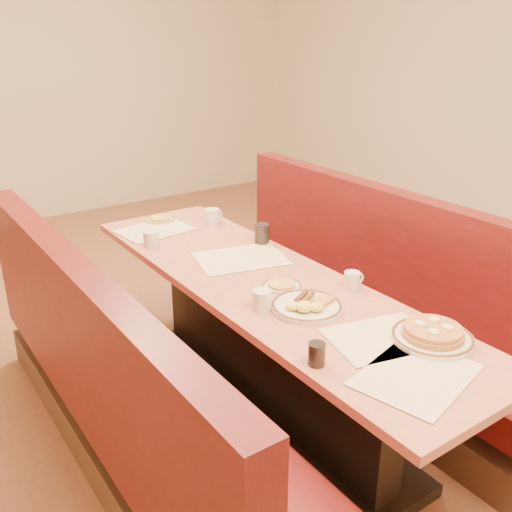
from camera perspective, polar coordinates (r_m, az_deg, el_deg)
ground at (r=3.13m, az=0.76°, el=-14.98°), size 8.00×8.00×0.00m
room_envelope at (r=2.51m, az=0.99°, el=23.06°), size 6.04×8.04×2.82m
diner_table at (r=2.92m, az=0.79°, el=-9.10°), size 0.70×2.50×0.75m
booth_left at (r=2.64m, az=-12.63°, el=-13.81°), size 0.55×2.50×1.05m
booth_right at (r=3.36m, az=11.05°, el=-5.45°), size 0.55×2.50×1.05m
placemat_near_left at (r=2.11m, az=15.72°, el=-11.37°), size 0.50×0.42×0.00m
placemat_near_right at (r=2.30m, az=12.43°, el=-8.00°), size 0.46×0.39×0.00m
placemat_far_left at (r=3.47m, az=-10.10°, el=2.61°), size 0.44×0.35×0.00m
placemat_far_right at (r=2.99m, az=-1.53°, el=-0.23°), size 0.52×0.44×0.00m
pancake_plate at (r=2.33m, az=17.24°, el=-7.56°), size 0.32×0.32×0.07m
eggs_plate at (r=2.47m, az=5.11°, el=-4.98°), size 0.31×0.31×0.06m
extra_plate_mid at (r=2.66m, az=2.59°, el=-3.01°), size 0.19×0.19×0.04m
extra_plate_far at (r=3.63m, az=-9.59°, el=3.64°), size 0.19×0.19×0.04m
coffee_mug_a at (r=2.69m, az=9.62°, el=-2.34°), size 0.11×0.07×0.08m
coffee_mug_b at (r=2.45m, az=0.65°, el=-4.35°), size 0.11×0.08×0.09m
coffee_mug_c at (r=3.53m, az=-4.39°, el=3.98°), size 0.13×0.09×0.10m
coffee_mug_d at (r=3.21m, az=-10.46°, el=1.75°), size 0.11×0.08×0.09m
soda_tumbler_near at (r=2.08m, az=6.09°, el=-9.72°), size 0.06×0.06×0.09m
soda_tumbler_mid at (r=3.19m, az=0.60°, el=2.23°), size 0.08×0.08×0.11m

